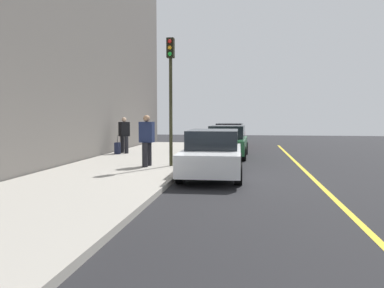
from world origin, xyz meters
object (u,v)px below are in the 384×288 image
(parked_car_red, at_px, (230,135))
(rolling_suitcase, at_px, (118,148))
(parked_car_green, at_px, (227,141))
(parked_car_white, at_px, (213,153))
(traffic_light_pole, at_px, (171,81))
(pedestrian_navy_coat, at_px, (147,139))
(pedestrian_black_coat, at_px, (124,134))

(parked_car_red, relative_size, rolling_suitcase, 4.65)
(parked_car_green, distance_m, parked_car_white, 5.95)
(parked_car_red, distance_m, traffic_light_pole, 11.40)
(parked_car_white, bearing_deg, parked_car_green, 178.53)
(parked_car_white, distance_m, pedestrian_navy_coat, 2.68)
(parked_car_white, bearing_deg, traffic_light_pole, -125.67)
(parked_car_green, xyz_separation_m, pedestrian_navy_coat, (5.02, -2.64, 0.38))
(pedestrian_navy_coat, xyz_separation_m, rolling_suitcase, (-4.23, -2.60, -0.71))
(parked_car_white, xyz_separation_m, traffic_light_pole, (-1.18, -1.65, 2.49))
(pedestrian_black_coat, xyz_separation_m, traffic_light_pole, (4.42, 3.24, 2.16))
(parked_car_white, xyz_separation_m, rolling_suitcase, (-5.17, -5.09, -0.33))
(parked_car_green, bearing_deg, pedestrian_black_coat, -86.07)
(parked_car_white, distance_m, traffic_light_pole, 3.21)
(parked_car_white, bearing_deg, rolling_suitcase, -135.46)
(parked_car_red, height_order, traffic_light_pole, traffic_light_pole)
(parked_car_red, height_order, parked_car_white, same)
(parked_car_red, relative_size, parked_car_green, 0.91)
(pedestrian_navy_coat, xyz_separation_m, traffic_light_pole, (-0.25, 0.84, 2.11))
(traffic_light_pole, bearing_deg, pedestrian_navy_coat, -73.64)
(pedestrian_navy_coat, bearing_deg, parked_car_white, 69.35)
(parked_car_red, bearing_deg, traffic_light_pole, -8.40)
(pedestrian_black_coat, relative_size, traffic_light_pole, 0.38)
(pedestrian_black_coat, distance_m, pedestrian_navy_coat, 5.25)
(rolling_suitcase, bearing_deg, parked_car_red, 144.17)
(traffic_light_pole, height_order, rolling_suitcase, traffic_light_pole)
(parked_car_white, bearing_deg, pedestrian_navy_coat, -110.65)
(parked_car_red, distance_m, pedestrian_black_coat, 8.19)
(parked_car_green, height_order, pedestrian_black_coat, pedestrian_black_coat)
(pedestrian_black_coat, bearing_deg, parked_car_white, 41.10)
(pedestrian_navy_coat, bearing_deg, rolling_suitcase, -148.42)
(pedestrian_black_coat, bearing_deg, parked_car_green, 93.93)
(traffic_light_pole, xyz_separation_m, rolling_suitcase, (-3.99, -3.44, -2.82))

